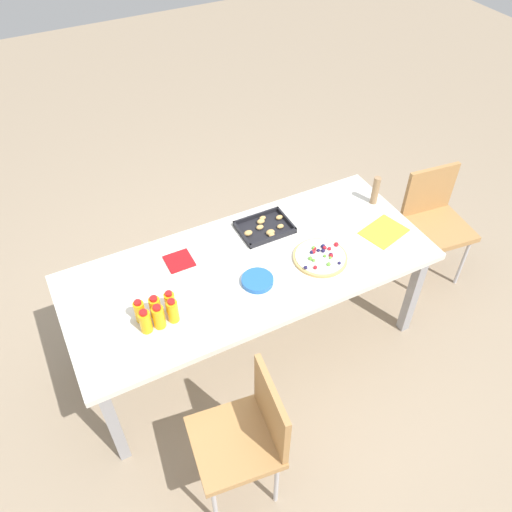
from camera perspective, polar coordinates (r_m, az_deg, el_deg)
name	(u,v)px	position (r m, az deg, el deg)	size (l,w,h in m)	color
ground_plane	(251,342)	(3.52, -0.57, -9.32)	(12.00, 12.00, 0.00)	gray
party_table	(250,273)	(3.01, -0.66, -1.81)	(2.11, 0.89, 0.73)	silver
chair_near_left	(248,432)	(2.62, -0.89, -18.70)	(0.45, 0.45, 0.83)	#B7844C
chair_end	(434,217)	(3.83, 18.89, 4.09)	(0.44, 0.44, 0.83)	#B7844C
juice_bottle_0	(145,321)	(2.66, -11.99, -7.00)	(0.06, 0.06, 0.14)	#F9AE14
juice_bottle_1	(159,317)	(2.67, -10.58, -6.54)	(0.06, 0.06, 0.15)	#F9AB14
juice_bottle_2	(173,311)	(2.68, -9.07, -5.93)	(0.06, 0.06, 0.15)	#F9AC14
juice_bottle_3	(140,311)	(2.71, -12.57, -5.91)	(0.06, 0.06, 0.14)	#FAAD14
juice_bottle_4	(155,307)	(2.72, -10.94, -5.51)	(0.06, 0.06, 0.14)	#FAAC14
juice_bottle_5	(170,302)	(2.73, -9.37, -4.96)	(0.06, 0.06, 0.13)	#FAAC14
fruit_pizza	(320,257)	(3.01, 7.03, -0.10)	(0.31, 0.31, 0.05)	tan
snack_tray	(265,228)	(3.18, 0.96, 3.11)	(0.32, 0.24, 0.04)	black
plate_stack	(257,281)	(2.86, 0.16, -2.70)	(0.18, 0.18, 0.03)	blue
napkin_stack	(179,261)	(3.01, -8.38, -0.53)	(0.15, 0.15, 0.01)	red
cardboard_tube	(375,190)	(3.41, 12.90, 6.99)	(0.04, 0.04, 0.20)	#9E7A56
paper_folder	(384,232)	(3.26, 13.78, 2.61)	(0.26, 0.20, 0.01)	yellow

